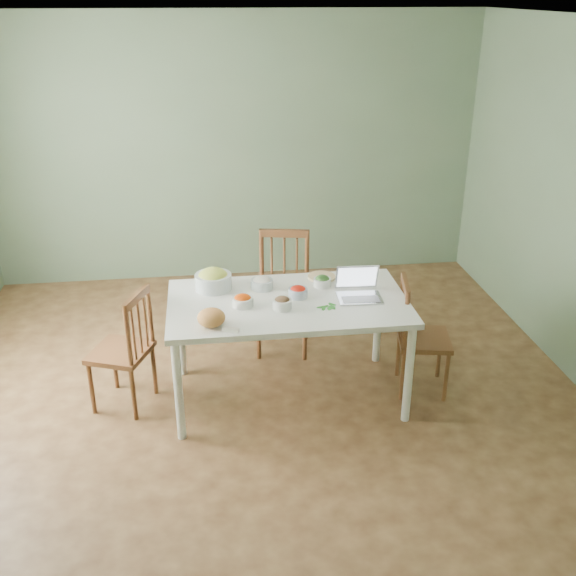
{
  "coord_description": "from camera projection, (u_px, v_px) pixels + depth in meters",
  "views": [
    {
      "loc": [
        -0.34,
        -4.21,
        2.87
      ],
      "look_at": [
        0.22,
        0.05,
        0.91
      ],
      "focal_mm": 41.09,
      "sensor_mm": 36.0,
      "label": 1
    }
  ],
  "objects": [
    {
      "name": "basil_bunch",
      "position": [
        326.0,
        306.0,
        4.66
      ],
      "size": [
        0.17,
        0.17,
        0.02
      ],
      "primitive_type": null,
      "color": "#1E5C1A",
      "rests_on": "dining_table"
    },
    {
      "name": "laptop",
      "position": [
        360.0,
        286.0,
        4.74
      ],
      "size": [
        0.33,
        0.3,
        0.21
      ],
      "primitive_type": null,
      "rotation": [
        0.0,
        0.0,
        -0.05
      ],
      "color": "silver",
      "rests_on": "dining_table"
    },
    {
      "name": "bowl_broccoli",
      "position": [
        322.0,
        281.0,
        4.97
      ],
      "size": [
        0.16,
        0.16,
        0.08
      ],
      "primitive_type": null,
      "rotation": [
        0.0,
        0.0,
        -0.18
      ],
      "color": "#194316",
      "rests_on": "dining_table"
    },
    {
      "name": "floor",
      "position": [
        261.0,
        400.0,
        5.03
      ],
      "size": [
        5.0,
        5.0,
        0.0
      ],
      "primitive_type": "cube",
      "color": "#402514",
      "rests_on": "ground"
    },
    {
      "name": "bowl_onion",
      "position": [
        262.0,
        283.0,
        4.93
      ],
      "size": [
        0.2,
        0.2,
        0.09
      ],
      "primitive_type": null,
      "rotation": [
        0.0,
        0.0,
        -0.26
      ],
      "color": "beige",
      "rests_on": "dining_table"
    },
    {
      "name": "bowl_redpep",
      "position": [
        298.0,
        292.0,
        4.8
      ],
      "size": [
        0.19,
        0.19,
        0.08
      ],
      "primitive_type": null,
      "rotation": [
        0.0,
        0.0,
        0.43
      ],
      "color": "#AE0E0F",
      "rests_on": "dining_table"
    },
    {
      "name": "wall_back",
      "position": [
        236.0,
        151.0,
        6.72
      ],
      "size": [
        5.0,
        0.0,
        2.7
      ],
      "primitive_type": "cube",
      "color": "#576B4F",
      "rests_on": "ground"
    },
    {
      "name": "flatbread",
      "position": [
        321.0,
        277.0,
        5.12
      ],
      "size": [
        0.28,
        0.28,
        0.02
      ],
      "primitive_type": "cylinder",
      "rotation": [
        0.0,
        0.0,
        0.38
      ],
      "color": "#D2B78D",
      "rests_on": "dining_table"
    },
    {
      "name": "chair_far",
      "position": [
        283.0,
        295.0,
        5.55
      ],
      "size": [
        0.53,
        0.51,
        1.03
      ],
      "primitive_type": null,
      "rotation": [
        0.0,
        0.0,
        -0.19
      ],
      "color": "#53331C",
      "rests_on": "floor"
    },
    {
      "name": "chair_right",
      "position": [
        424.0,
        337.0,
        5.0
      ],
      "size": [
        0.45,
        0.47,
        0.91
      ],
      "primitive_type": null,
      "rotation": [
        0.0,
        0.0,
        1.38
      ],
      "color": "#53331C",
      "rests_on": "floor"
    },
    {
      "name": "ceiling",
      "position": [
        253.0,
        19.0,
        3.91
      ],
      "size": [
        5.0,
        5.0,
        0.0
      ],
      "primitive_type": "cube",
      "color": "white",
      "rests_on": "ground"
    },
    {
      "name": "bowl_mushroom",
      "position": [
        282.0,
        303.0,
        4.62
      ],
      "size": [
        0.17,
        0.17,
        0.09
      ],
      "primitive_type": null,
      "rotation": [
        0.0,
        0.0,
        -0.38
      ],
      "color": "black",
      "rests_on": "dining_table"
    },
    {
      "name": "wall_front",
      "position": [
        323.0,
        484.0,
        2.21
      ],
      "size": [
        5.0,
        0.0,
        2.7
      ],
      "primitive_type": "cube",
      "color": "#576B4F",
      "rests_on": "ground"
    },
    {
      "name": "chair_left",
      "position": [
        120.0,
        349.0,
        4.81
      ],
      "size": [
        0.52,
        0.53,
        0.93
      ],
      "primitive_type": null,
      "rotation": [
        0.0,
        0.0,
        -1.94
      ],
      "color": "#53331C",
      "rests_on": "floor"
    },
    {
      "name": "dining_table",
      "position": [
        288.0,
        349.0,
        4.93
      ],
      "size": [
        1.73,
        0.97,
        0.81
      ],
      "primitive_type": null,
      "color": "white",
      "rests_on": "floor"
    },
    {
      "name": "bread_boule",
      "position": [
        211.0,
        318.0,
        4.38
      ],
      "size": [
        0.2,
        0.2,
        0.12
      ],
      "primitive_type": "ellipsoid",
      "rotation": [
        0.0,
        0.0,
        -0.06
      ],
      "color": "#BD743B",
      "rests_on": "dining_table"
    },
    {
      "name": "bowl_carrot",
      "position": [
        243.0,
        301.0,
        4.66
      ],
      "size": [
        0.16,
        0.16,
        0.08
      ],
      "primitive_type": null,
      "rotation": [
        0.0,
        0.0,
        -0.03
      ],
      "color": "#DE3D02",
      "rests_on": "dining_table"
    },
    {
      "name": "bowl_squash",
      "position": [
        213.0,
        279.0,
        4.91
      ],
      "size": [
        0.35,
        0.35,
        0.16
      ],
      "primitive_type": null,
      "rotation": [
        0.0,
        0.0,
        -0.32
      ],
      "color": "gold",
      "rests_on": "dining_table"
    },
    {
      "name": "butter_stick",
      "position": [
        231.0,
        330.0,
        4.32
      ],
      "size": [
        0.11,
        0.07,
        0.03
      ],
      "primitive_type": "cube",
      "rotation": [
        0.0,
        0.0,
        -0.4
      ],
      "color": "white",
      "rests_on": "dining_table"
    }
  ]
}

